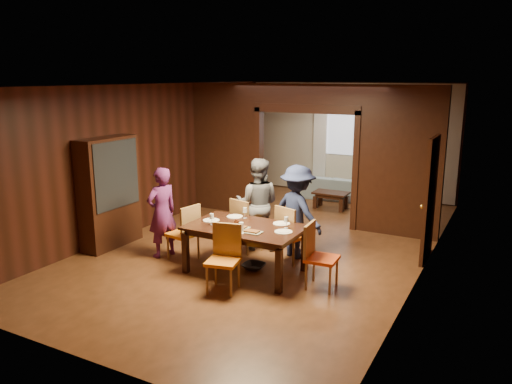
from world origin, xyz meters
The scene contains 32 objects.
floor centered at (0.00, 0.00, 0.00)m, with size 9.00×9.00×0.00m, color #492914.
ceiling centered at (0.00, 0.00, 2.90)m, with size 5.50×9.00×0.02m, color silver.
room_walls centered at (0.00, 1.89, 1.51)m, with size 5.52×9.01×2.90m.
person_purple centered at (-1.35, -1.50, 0.78)m, with size 0.57×0.37×1.56m, color #591E57.
person_grey centered at (-0.10, -0.36, 0.82)m, with size 0.80×0.62×1.65m, color #5A5A62.
person_navy centered at (0.70, -0.42, 0.80)m, with size 1.04×0.60×1.60m, color #1C2447.
sofa centered at (-0.12, 3.85, 0.29)m, with size 1.97×0.77×0.58m, color #89A4B3.
serving_bowl centered at (0.33, -1.30, 0.80)m, with size 0.36×0.36×0.09m, color black.
dining_table centered at (0.26, -1.45, 0.38)m, with size 1.79×1.11×0.76m, color black.
coffee_table centered at (0.14, 2.86, 0.20)m, with size 0.80×0.50×0.40m, color black.
chair_left centered at (-0.94, -1.47, 0.48)m, with size 0.44×0.44×0.97m, color orange, non-canonical shape.
chair_right centered at (1.55, -1.46, 0.48)m, with size 0.44×0.44×0.97m, color #DA4614, non-canonical shape.
chair_far_l centered at (-0.18, -0.60, 0.48)m, with size 0.44×0.44×0.97m, color #CD6B13, non-canonical shape.
chair_far_r centered at (0.73, -0.67, 0.48)m, with size 0.44×0.44×0.97m, color #DA5C14, non-canonical shape.
chair_near centered at (0.33, -2.24, 0.48)m, with size 0.44×0.44×0.97m, color orange, non-canonical shape.
hutch centered at (-2.53, -1.50, 1.00)m, with size 0.40×1.20×2.00m, color black.
door_right centered at (2.70, 0.50, 1.05)m, with size 0.06×0.90×2.10m, color black.
window_far centered at (0.00, 4.44, 1.70)m, with size 1.20×0.03×1.30m, color silver.
curtain_left centered at (-0.75, 4.40, 1.25)m, with size 0.35×0.06×2.40m, color white.
curtain_right centered at (0.75, 4.40, 1.25)m, with size 0.35×0.06×2.40m, color white.
plate_left centered at (-0.38, -1.45, 0.77)m, with size 0.27×0.27×0.01m, color silver.
plate_far_l centered at (-0.15, -1.08, 0.77)m, with size 0.27×0.27×0.01m, color white.
plate_far_r centered at (0.71, -1.08, 0.77)m, with size 0.27×0.27×0.01m, color white.
plate_right centered at (0.92, -1.45, 0.77)m, with size 0.27×0.27×0.01m, color silver.
plate_near centered at (0.30, -1.82, 0.77)m, with size 0.27×0.27×0.01m, color white.
platter_a centered at (0.24, -1.59, 0.78)m, with size 0.30×0.20×0.04m, color gray.
platter_b centered at (0.51, -1.70, 0.78)m, with size 0.30×0.20×0.04m, color gray.
wineglass_left centered at (-0.24, -1.64, 0.85)m, with size 0.08×0.08×0.18m, color silver, non-canonical shape.
wineglass_far centered at (0.04, -1.07, 0.85)m, with size 0.08×0.08×0.18m, color white, non-canonical shape.
wineglass_right centered at (0.87, -1.24, 0.85)m, with size 0.08×0.08×0.18m, color silver, non-canonical shape.
tumbler centered at (0.34, -1.71, 0.83)m, with size 0.07×0.07×0.14m, color silver.
condiment_jar centered at (0.14, -1.51, 0.82)m, with size 0.08×0.08×0.11m, color #451D10, non-canonical shape.
Camera 1 is at (3.93, -7.98, 3.07)m, focal length 35.00 mm.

